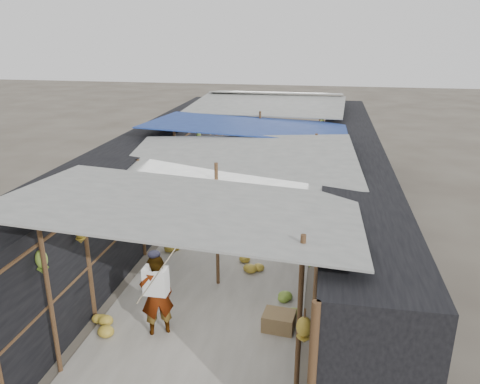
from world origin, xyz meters
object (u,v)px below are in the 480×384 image
Objects in this scene: shopper_blue at (253,178)px; black_basin at (313,176)px; crate_near at (284,238)px; vendor_seated at (295,188)px; vendor_elderly at (157,295)px.

black_basin is at bearing 47.41° from shopper_blue.
crate_near is 3.12m from shopper_blue.
shopper_blue is 1.72× the size of vendor_seated.
vendor_seated is (1.86, 6.97, -0.32)m from vendor_elderly.
vendor_elderly reaches higher than black_basin.
shopper_blue is (0.58, 6.78, -0.00)m from vendor_elderly.
vendor_seated is (0.06, 2.99, 0.29)m from crate_near.
vendor_seated is at bearing -133.17° from vendor_elderly.
vendor_seated is at bearing 90.13° from crate_near.
crate_near is 0.57× the size of vendor_seated.
shopper_blue is at bearing -123.09° from vendor_elderly.
vendor_elderly reaches higher than crate_near.
vendor_elderly is (-2.34, -9.46, 0.67)m from black_basin.
black_basin is at bearing -132.08° from vendor_elderly.
crate_near is at bearing -142.61° from vendor_elderly.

